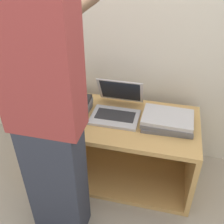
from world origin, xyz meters
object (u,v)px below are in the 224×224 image
(laptop_open, at_px, (117,108))
(laptop_stack_left, at_px, (66,106))
(person, at_px, (47,119))
(laptop_stack_right, at_px, (167,121))

(laptop_open, relative_size, laptop_stack_left, 1.04)
(laptop_open, distance_m, person, 0.74)
(laptop_open, height_order, laptop_stack_right, laptop_open)
(laptop_open, xyz_separation_m, laptop_stack_left, (-0.40, -0.06, 0.00))
(laptop_open, xyz_separation_m, laptop_stack_right, (0.39, -0.06, -0.01))
(laptop_stack_left, xyz_separation_m, laptop_stack_right, (0.79, 0.00, -0.01))
(laptop_stack_left, height_order, person, person)
(laptop_stack_left, distance_m, laptop_stack_right, 0.79)
(laptop_stack_right, bearing_deg, laptop_open, 171.27)
(laptop_open, relative_size, person, 0.21)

